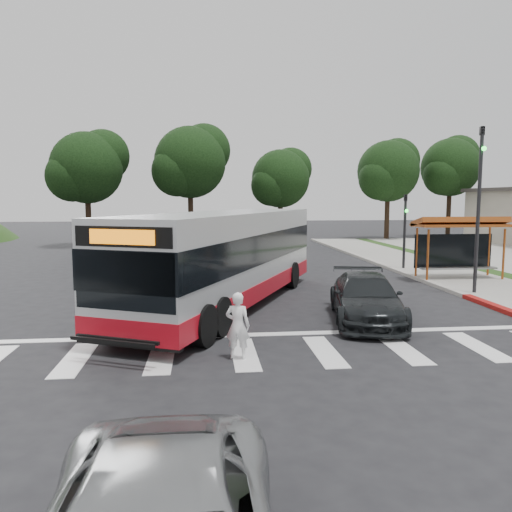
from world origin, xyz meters
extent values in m
plane|color=black|center=(0.00, 0.00, 0.00)|extent=(140.00, 140.00, 0.00)
cube|color=gray|center=(11.00, 8.00, 0.06)|extent=(4.00, 40.00, 0.12)
cube|color=#9E9991|center=(9.00, 8.00, 0.07)|extent=(0.30, 40.00, 0.15)
cube|color=silver|center=(0.00, -5.00, 0.01)|extent=(18.00, 2.60, 0.01)
cylinder|color=#9A4719|center=(9.00, 4.40, 1.27)|extent=(0.10, 0.10, 2.30)
cylinder|color=#9A4719|center=(12.60, 4.40, 1.27)|extent=(0.10, 0.10, 2.30)
cylinder|color=#9A4719|center=(9.00, 5.60, 1.27)|extent=(0.10, 0.10, 2.30)
cylinder|color=#9A4719|center=(12.60, 5.60, 1.27)|extent=(0.10, 0.10, 2.30)
cube|color=#9A4719|center=(10.80, 5.00, 2.57)|extent=(4.20, 1.60, 0.12)
cube|color=#9A4719|center=(10.80, 5.05, 2.72)|extent=(4.20, 1.32, 0.51)
cube|color=black|center=(10.80, 5.60, 1.32)|extent=(3.80, 0.06, 1.60)
cube|color=gray|center=(10.80, 5.00, 0.57)|extent=(3.60, 0.40, 0.08)
cylinder|color=black|center=(9.60, 1.50, 3.25)|extent=(0.14, 0.14, 6.50)
imported|color=black|center=(9.60, 1.50, 6.00)|extent=(0.16, 0.20, 1.00)
sphere|color=#19E533|center=(9.60, 1.32, 5.65)|extent=(0.18, 0.18, 0.18)
cylinder|color=black|center=(9.60, 8.50, 2.00)|extent=(0.14, 0.14, 4.00)
imported|color=black|center=(9.60, 8.50, 3.50)|extent=(0.16, 0.20, 1.00)
sphere|color=#19E533|center=(9.60, 8.32, 3.15)|extent=(0.18, 0.18, 0.18)
cylinder|color=black|center=(16.00, 28.00, 2.30)|extent=(0.44, 0.44, 4.40)
sphere|color=black|center=(16.00, 28.00, 6.30)|extent=(5.60, 5.60, 5.60)
sphere|color=black|center=(17.12, 28.84, 7.30)|extent=(4.20, 4.20, 4.20)
sphere|color=black|center=(15.02, 27.30, 5.60)|extent=(3.92, 3.92, 3.92)
cylinder|color=black|center=(23.00, 30.00, 2.42)|extent=(0.44, 0.44, 4.84)
sphere|color=black|center=(23.00, 30.00, 6.82)|extent=(5.60, 5.60, 5.60)
sphere|color=black|center=(24.12, 30.84, 7.92)|extent=(4.20, 4.20, 4.20)
sphere|color=black|center=(22.02, 29.30, 6.05)|extent=(3.92, 3.92, 3.92)
cylinder|color=black|center=(-2.00, 26.00, 2.42)|extent=(0.44, 0.44, 4.84)
sphere|color=black|center=(-2.00, 26.00, 6.82)|extent=(6.00, 6.00, 6.00)
sphere|color=black|center=(-0.80, 26.90, 7.92)|extent=(4.50, 4.50, 4.50)
sphere|color=black|center=(-3.05, 25.25, 6.05)|extent=(4.20, 4.20, 4.20)
cylinder|color=black|center=(6.00, 28.00, 1.98)|extent=(0.44, 0.44, 3.96)
sphere|color=black|center=(6.00, 28.00, 5.58)|extent=(5.20, 5.20, 5.20)
sphere|color=black|center=(7.04, 28.78, 6.48)|extent=(3.90, 3.90, 3.90)
sphere|color=black|center=(5.09, 27.35, 4.95)|extent=(3.64, 3.64, 3.64)
cylinder|color=black|center=(-10.00, 24.00, 2.20)|extent=(0.44, 0.44, 4.40)
sphere|color=black|center=(-10.00, 24.00, 6.20)|extent=(5.60, 5.60, 5.60)
sphere|color=black|center=(-8.88, 24.84, 7.20)|extent=(4.20, 4.20, 4.20)
sphere|color=black|center=(-10.98, 23.30, 5.50)|extent=(3.92, 3.92, 3.92)
imported|color=white|center=(-0.18, -5.32, 0.80)|extent=(0.67, 0.55, 1.60)
imported|color=black|center=(4.01, -2.07, 0.72)|extent=(2.91, 5.22, 1.43)
camera|label=1|loc=(-0.96, -16.76, 3.76)|focal=35.00mm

